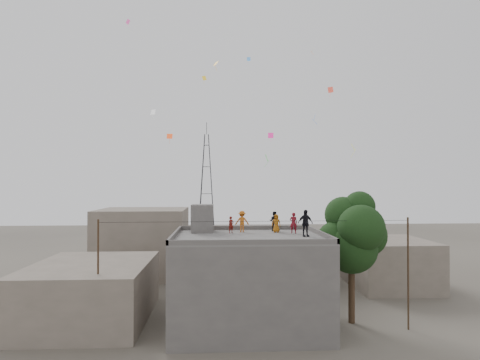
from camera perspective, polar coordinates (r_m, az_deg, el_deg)
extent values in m
plane|color=#4B453E|center=(28.59, 1.23, -20.20)|extent=(140.00, 140.00, 0.00)
cube|color=#504E4B|center=(27.74, 1.23, -14.34)|extent=(10.00, 8.00, 6.00)
cube|color=#565351|center=(27.19, 1.23, -8.08)|extent=(10.00, 8.00, 0.10)
cube|color=#504E4B|center=(31.05, 0.68, -6.79)|extent=(10.00, 0.15, 0.30)
cube|color=#504E4B|center=(23.28, 1.97, -8.82)|extent=(10.00, 0.15, 0.30)
cube|color=#504E4B|center=(27.96, 11.43, -7.45)|extent=(0.15, 8.00, 0.30)
cube|color=#504E4B|center=(27.24, -9.25, -7.63)|extent=(0.15, 8.00, 0.30)
cube|color=#504E4B|center=(29.61, -5.37, -5.43)|extent=(1.60, 1.80, 2.00)
cube|color=#685E52|center=(31.17, -20.41, -14.66)|extent=(8.00, 10.00, 4.00)
cube|color=#504E4B|center=(41.68, 2.54, -10.44)|extent=(12.00, 9.00, 5.00)
cube|color=#685E52|center=(44.03, -13.65, -8.58)|extent=(9.00, 8.00, 7.00)
cube|color=#685E52|center=(40.88, 20.44, -11.02)|extent=(7.00, 8.00, 4.40)
cylinder|color=black|center=(29.86, 15.59, -15.31)|extent=(0.44, 0.44, 4.00)
cylinder|color=black|center=(29.64, 15.79, -12.24)|extent=(0.64, 0.91, 2.14)
sphere|color=black|center=(29.22, 15.57, -9.22)|extent=(3.60, 3.60, 3.60)
sphere|color=black|center=(29.76, 17.40, -7.51)|extent=(3.00, 3.00, 3.00)
sphere|color=black|center=(29.37, 13.57, -8.40)|extent=(2.80, 2.80, 2.80)
sphere|color=black|center=(28.43, 16.84, -6.61)|extent=(3.20, 3.20, 3.20)
sphere|color=black|center=(29.74, 14.44, -4.81)|extent=(2.60, 2.60, 2.60)
sphere|color=black|center=(29.77, 16.64, -3.64)|extent=(2.20, 2.20, 2.20)
cylinder|color=black|center=(27.09, -19.54, -13.11)|extent=(0.12, 0.12, 7.40)
cylinder|color=black|center=(29.34, 22.80, -12.13)|extent=(0.12, 0.12, 7.40)
cylinder|color=black|center=(25.86, 2.55, -5.89)|extent=(20.00, 0.52, 0.02)
cylinder|color=black|center=(66.10, -5.54, -1.19)|extent=(1.27, 1.27, 18.01)
cylinder|color=black|center=(66.05, -4.07, -1.20)|extent=(1.27, 1.27, 18.01)
cylinder|color=black|center=(67.75, -4.04, -1.18)|extent=(1.27, 1.27, 18.01)
cylinder|color=black|center=(67.80, -5.48, -1.18)|extent=(1.27, 1.27, 18.01)
cube|color=black|center=(67.18, -4.79, -5.80)|extent=(2.36, 0.08, 0.08)
cube|color=black|center=(67.18, -4.79, -5.80)|extent=(0.08, 2.36, 0.08)
cube|color=black|center=(66.93, -4.78, -1.96)|extent=(1.81, 0.08, 0.08)
cube|color=black|center=(66.93, -4.78, -1.96)|extent=(0.08, 1.81, 0.08)
cube|color=black|center=(66.99, -4.78, 1.89)|extent=(1.26, 0.08, 0.08)
cube|color=black|center=(66.99, -4.78, 1.89)|extent=(0.08, 1.26, 0.08)
cube|color=black|center=(67.25, -4.78, 4.96)|extent=(0.82, 0.08, 0.08)
cube|color=black|center=(67.25, -4.78, 4.96)|extent=(0.08, 0.82, 0.08)
cylinder|color=black|center=(67.58, -4.77, 7.32)|extent=(0.08, 0.08, 2.00)
imported|color=maroon|center=(28.87, 7.62, -6.07)|extent=(0.59, 0.44, 1.47)
imported|color=#9E5812|center=(29.26, 5.18, -6.16)|extent=(0.74, 0.58, 1.32)
imported|color=black|center=(30.12, 4.88, -5.86)|extent=(0.88, 0.80, 1.46)
imported|color=black|center=(27.18, 9.27, -6.07)|extent=(1.12, 0.65, 1.79)
imported|color=#BD5D15|center=(29.42, 0.29, -5.91)|extent=(1.01, 0.60, 1.54)
imported|color=#63150F|center=(28.80, -1.28, -6.38)|extent=(0.52, 0.48, 1.19)
plane|color=#FF4D1A|center=(34.85, -9.98, 6.15)|extent=(0.48, 0.19, 0.44)
plane|color=#FF2897|center=(38.45, 4.39, 6.34)|extent=(0.52, 0.13, 0.51)
plane|color=yellow|center=(41.94, -5.10, 14.23)|extent=(0.50, 0.46, 0.37)
plane|color=blue|center=(32.02, 10.57, 8.85)|extent=(0.21, 0.49, 0.46)
plane|color=white|center=(38.16, -12.26, 9.42)|extent=(0.52, 0.40, 0.49)
plane|color=orange|center=(41.49, 10.24, 17.73)|extent=(0.15, 0.36, 0.33)
plane|color=green|center=(29.39, 3.81, 3.15)|extent=(0.20, 0.55, 0.51)
plane|color=#DF4534|center=(35.28, 12.75, 12.41)|extent=(0.46, 0.44, 0.44)
plane|color=#EDA318|center=(27.89, -3.46, 16.21)|extent=(0.39, 0.43, 0.30)
plane|color=#4992DD|center=(44.64, 1.25, 16.83)|extent=(0.39, 0.14, 0.37)
plane|color=#F14CA3|center=(35.62, -15.65, 20.86)|extent=(0.31, 0.41, 0.32)
plane|color=#C2CF2E|center=(27.30, 15.80, 4.51)|extent=(0.40, 0.57, 0.46)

